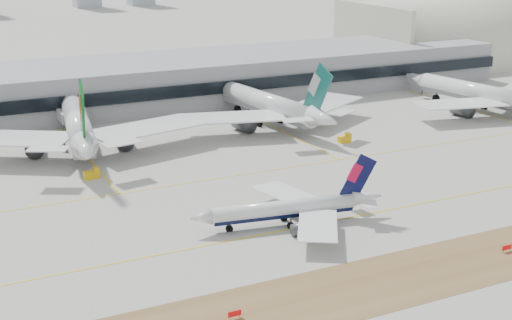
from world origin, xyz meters
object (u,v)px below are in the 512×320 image
widebody_cathay (272,106)px  hangar (449,62)px  widebody_china_air (481,94)px  taxiing_airliner (291,209)px  widebody_eva (78,127)px  terminal (138,83)px

widebody_cathay → hangar: hangar is taller
widebody_china_air → widebody_cathay: bearing=69.7°
taxiing_airliner → hangar: (158.41, 137.71, -3.20)m
taxiing_airliner → hangar: hangar is taller
widebody_eva → hangar: 197.14m
terminal → widebody_china_air: bearing=-30.9°
taxiing_airliner → terminal: bearing=-82.8°
terminal → taxiing_airliner: bearing=-91.9°
widebody_china_air → terminal: bearing=49.9°
widebody_china_air → terminal: 115.91m
taxiing_airliner → widebody_china_air: size_ratio=0.68×
widebody_china_air → hangar: size_ratio=0.67×
taxiing_airliner → widebody_china_air: (103.30, 58.02, 2.48)m
widebody_china_air → hangar: bearing=-43.9°
terminal → widebody_cathay: bearing=-57.9°
terminal → hangar: size_ratio=3.08×
widebody_cathay → terminal: bearing=24.7°
hangar → terminal: bearing=-172.6°
widebody_china_air → widebody_eva: bearing=75.1°
widebody_cathay → widebody_china_air: bearing=-108.5°
widebody_cathay → widebody_china_air: widebody_cathay is taller
taxiing_airliner → widebody_eva: widebody_eva is taller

